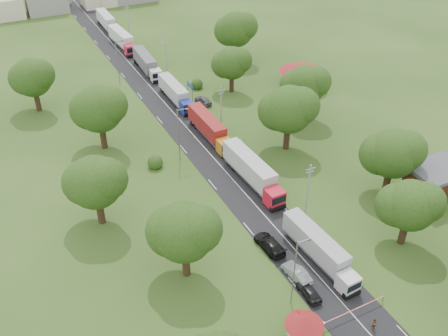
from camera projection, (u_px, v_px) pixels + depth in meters
ground at (250, 199)px, 77.52m from camera, size 260.00×260.00×0.00m
road at (197, 139)px, 92.23m from camera, size 8.00×200.00×0.04m
boom_barrier at (345, 314)px, 58.13m from camera, size 9.22×0.35×1.18m
guard_booth at (304, 326)px, 55.24m from camera, size 4.40×4.40×3.45m
info_sign at (190, 88)px, 103.49m from camera, size 0.12×3.10×4.10m
pole_1 at (308, 190)px, 71.76m from camera, size 1.60×0.24×9.00m
pole_2 at (221, 108)px, 92.35m from camera, size 1.60×0.24×9.00m
pole_3 at (166, 57)px, 112.94m from camera, size 1.60×0.24×9.00m
pole_4 at (128, 21)px, 133.52m from camera, size 1.60×0.24×9.00m
lamp_0 at (296, 269)px, 57.69m from camera, size 2.03×0.22×10.00m
lamp_1 at (179, 132)px, 83.42m from camera, size 2.03×0.22×10.00m
lamp_2 at (118, 60)px, 109.15m from camera, size 2.03×0.22×10.00m
tree_2 at (410, 205)px, 65.85m from camera, size 8.00×8.00×10.10m
tree_3 at (393, 153)px, 75.09m from camera, size 8.80×8.80×11.07m
tree_4 at (288, 109)px, 85.37m from camera, size 9.60×9.60×12.05m
tree_5 at (305, 84)px, 94.95m from camera, size 8.80×8.80×11.07m
tree_6 at (231, 63)px, 105.19m from camera, size 8.00×8.00×10.10m
tree_7 at (236, 29)px, 118.87m from camera, size 9.60×9.60×12.05m
tree_10 at (184, 231)px, 60.61m from camera, size 8.80×8.80×11.07m
tree_11 at (95, 182)px, 69.04m from camera, size 8.80×8.80×11.07m
tree_12 at (98, 108)px, 85.63m from camera, size 9.60×9.60×12.05m
tree_13 at (32, 77)px, 97.71m from camera, size 8.80×8.80×11.07m
house_brick at (436, 181)px, 76.86m from camera, size 8.60×6.60×5.20m
house_cream at (303, 72)px, 108.66m from camera, size 10.08×10.08×5.80m
truck_0 at (319, 249)px, 65.45m from camera, size 2.98×14.17×3.92m
truck_1 at (252, 171)px, 79.72m from camera, size 3.13×15.80×4.37m
truck_2 at (209, 127)px, 91.58m from camera, size 2.53×14.62×4.05m
truck_3 at (175, 93)px, 103.70m from camera, size 2.47×14.19×3.93m
truck_4 at (146, 63)px, 116.48m from camera, size 3.11×14.66×4.05m
truck_5 at (122, 39)px, 129.07m from camera, size 3.31×15.20×4.20m
truck_6 at (107, 21)px, 140.99m from camera, size 2.72×14.88×4.12m
car_lane_front at (309, 292)px, 61.24m from camera, size 1.73×4.10×1.38m
car_lane_mid at (297, 273)px, 63.64m from camera, size 2.02×4.78×1.54m
car_lane_rear at (270, 244)px, 68.02m from camera, size 2.59×5.71×1.62m
car_verge_near at (239, 145)px, 89.44m from camera, size 2.87×5.04×1.33m
car_verge_far at (203, 100)px, 103.62m from camera, size 2.43×4.77×1.55m
pedestrian_near at (374, 325)px, 57.06m from camera, size 0.60×0.42×1.58m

